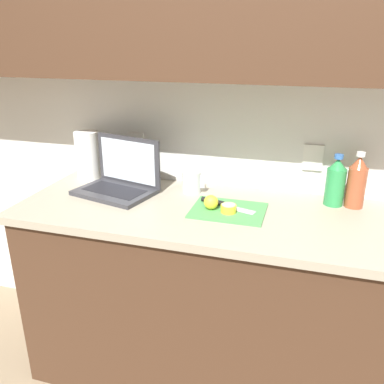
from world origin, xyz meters
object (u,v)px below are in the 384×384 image
(knife, at_px, (219,203))
(bottle_green_soda, at_px, (357,182))
(paper_towel_roll, at_px, (88,155))
(measuring_cup, at_px, (192,182))
(lemon_half_cut, at_px, (229,208))
(laptop, at_px, (120,179))
(cutting_board, at_px, (228,210))
(lemon_whole_beside, at_px, (211,202))
(bottle_oil_tall, at_px, (336,182))

(knife, xyz_separation_m, bottle_green_soda, (0.57, 0.17, 0.10))
(knife, relative_size, paper_towel_roll, 1.03)
(measuring_cup, height_order, paper_towel_roll, paper_towel_roll)
(lemon_half_cut, bearing_deg, measuring_cup, 137.24)
(laptop, xyz_separation_m, lemon_half_cut, (0.56, -0.12, -0.04))
(cutting_board, height_order, knife, knife)
(knife, height_order, lemon_half_cut, lemon_half_cut)
(lemon_whole_beside, xyz_separation_m, measuring_cup, (-0.14, 0.19, 0.01))
(cutting_board, bearing_deg, knife, 143.93)
(cutting_board, bearing_deg, bottle_green_soda, 21.87)
(bottle_green_soda, xyz_separation_m, paper_towel_roll, (-1.31, 0.01, 0.01))
(laptop, bearing_deg, bottle_oil_tall, 20.72)
(bottle_oil_tall, xyz_separation_m, measuring_cup, (-0.65, -0.03, -0.05))
(measuring_cup, bearing_deg, paper_towel_roll, 175.65)
(bottle_oil_tall, height_order, measuring_cup, bottle_oil_tall)
(knife, bearing_deg, bottle_green_soda, 33.09)
(measuring_cup, bearing_deg, lemon_half_cut, -42.76)
(laptop, bearing_deg, measuring_cup, 28.45)
(bottle_oil_tall, bearing_deg, lemon_half_cut, -151.07)
(paper_towel_roll, bearing_deg, knife, -13.93)
(bottle_oil_tall, xyz_separation_m, paper_towel_roll, (-1.23, 0.01, 0.02))
(measuring_cup, bearing_deg, cutting_board, -39.47)
(lemon_half_cut, xyz_separation_m, lemon_whole_beside, (-0.08, 0.01, 0.01))
(bottle_oil_tall, relative_size, measuring_cup, 2.12)
(bottle_oil_tall, bearing_deg, measuring_cup, -177.33)
(laptop, distance_m, cutting_board, 0.56)
(measuring_cup, bearing_deg, laptop, -165.51)
(lemon_half_cut, distance_m, lemon_whole_beside, 0.08)
(laptop, bearing_deg, lemon_whole_beside, 1.39)
(lemon_whole_beside, distance_m, bottle_green_soda, 0.64)
(knife, distance_m, bottle_oil_tall, 0.52)
(lemon_half_cut, height_order, lemon_whole_beside, lemon_whole_beside)
(lemon_whole_beside, height_order, bottle_green_soda, bottle_green_soda)
(bottle_green_soda, height_order, measuring_cup, bottle_green_soda)
(knife, relative_size, lemon_half_cut, 3.86)
(laptop, relative_size, lemon_half_cut, 6.19)
(lemon_whole_beside, relative_size, bottle_oil_tall, 0.27)
(laptop, relative_size, measuring_cup, 3.76)
(cutting_board, relative_size, paper_towel_roll, 1.26)
(bottle_green_soda, height_order, paper_towel_roll, same)
(laptop, distance_m, bottle_green_soda, 1.07)
(laptop, height_order, knife, laptop)
(knife, xyz_separation_m, lemon_half_cut, (0.06, -0.07, 0.01))
(cutting_board, xyz_separation_m, bottle_oil_tall, (0.43, 0.21, 0.10))
(knife, relative_size, lemon_whole_beside, 4.07)
(knife, xyz_separation_m, paper_towel_roll, (-0.74, 0.18, 0.11))
(cutting_board, height_order, lemon_half_cut, lemon_half_cut)
(lemon_whole_beside, distance_m, bottle_oil_tall, 0.56)
(laptop, height_order, cutting_board, laptop)
(lemon_half_cut, distance_m, measuring_cup, 0.30)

